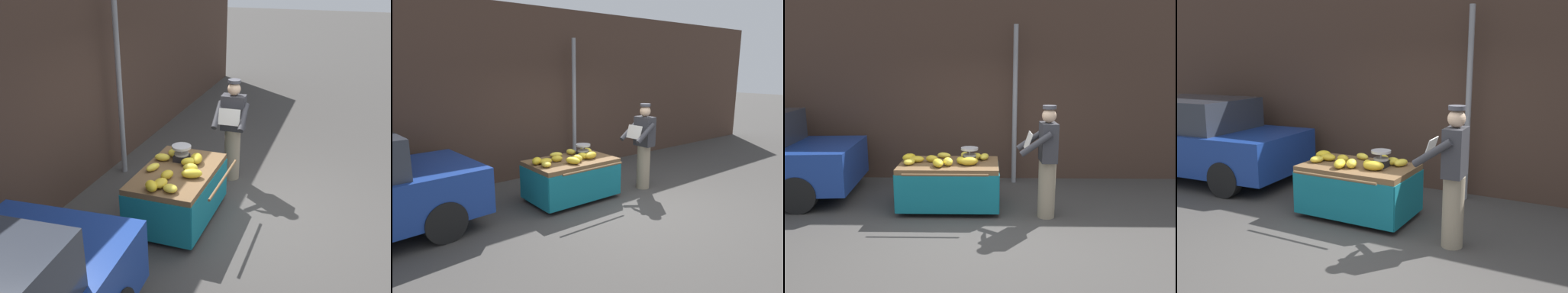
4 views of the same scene
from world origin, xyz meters
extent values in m
plane|color=#423F3D|center=(0.00, 0.00, 0.00)|extent=(60.00, 60.00, 0.00)
cube|color=#473328|center=(0.00, 2.84, 1.84)|extent=(16.00, 0.24, 3.67)
cylinder|color=gray|center=(0.59, 2.44, 1.52)|extent=(0.09, 0.09, 3.04)
cube|color=brown|center=(-0.55, 0.97, 0.72)|extent=(1.57, 0.97, 0.08)
cylinder|color=black|center=(-1.25, 0.97, 0.32)|extent=(0.05, 0.64, 0.64)
cylinder|color=#B7B7BC|center=(-1.28, 0.97, 0.32)|extent=(0.01, 0.12, 0.12)
cylinder|color=black|center=(0.16, 0.97, 0.32)|extent=(0.05, 0.64, 0.64)
cylinder|color=#B7B7BC|center=(0.19, 0.97, 0.32)|extent=(0.01, 0.12, 0.12)
cylinder|color=#4C4742|center=(-0.55, 1.38, 0.34)|extent=(0.05, 0.05, 0.68)
cube|color=#147284|center=(-0.55, 0.49, 0.38)|extent=(1.57, 0.02, 0.60)
cube|color=#147284|center=(-0.55, 1.46, 0.38)|extent=(1.57, 0.02, 0.60)
cube|color=#147284|center=(-1.33, 0.97, 0.38)|extent=(0.02, 0.97, 0.60)
cube|color=#147284|center=(0.24, 0.97, 0.38)|extent=(0.02, 0.97, 0.60)
cylinder|color=brown|center=(-0.55, 0.31, 0.74)|extent=(1.26, 0.04, 0.04)
cube|color=black|center=(-0.22, 1.04, 0.80)|extent=(0.20, 0.20, 0.09)
cylinder|color=#B7B7BC|center=(-0.22, 1.04, 0.90)|extent=(0.02, 0.02, 0.11)
cylinder|color=#B7B7BC|center=(-0.22, 1.04, 0.97)|extent=(0.28, 0.28, 0.03)
cylinder|color=#B7B7BC|center=(-0.22, 1.04, 0.87)|extent=(0.21, 0.21, 0.03)
ellipsoid|color=yellow|center=(0.01, 1.19, 0.81)|extent=(0.20, 0.27, 0.10)
ellipsoid|color=yellow|center=(-0.55, 0.78, 0.82)|extent=(0.20, 0.24, 0.13)
ellipsoid|color=gold|center=(-1.07, 1.00, 0.81)|extent=(0.24, 0.17, 0.10)
ellipsoid|color=yellow|center=(-1.16, 0.83, 0.80)|extent=(0.23, 0.25, 0.10)
ellipsoid|color=gold|center=(-0.83, 1.01, 0.81)|extent=(0.23, 0.19, 0.11)
ellipsoid|color=yellow|center=(-0.66, 1.29, 0.80)|extent=(0.26, 0.19, 0.10)
ellipsoid|color=yellow|center=(-0.69, 0.71, 0.82)|extent=(0.24, 0.32, 0.12)
ellipsoid|color=yellow|center=(-0.31, 1.30, 0.81)|extent=(0.16, 0.24, 0.10)
ellipsoid|color=yellow|center=(-0.35, 0.88, 0.81)|extent=(0.22, 0.25, 0.12)
ellipsoid|color=gold|center=(-0.22, 0.81, 0.82)|extent=(0.32, 0.24, 0.13)
ellipsoid|color=yellow|center=(-0.13, 1.20, 0.81)|extent=(0.25, 0.25, 0.11)
ellipsoid|color=gold|center=(-1.21, 1.07, 0.82)|extent=(0.27, 0.26, 0.13)
cylinder|color=gray|center=(0.97, 0.60, 0.44)|extent=(0.26, 0.26, 0.88)
cube|color=#333338|center=(0.97, 0.60, 1.17)|extent=(0.24, 0.39, 0.58)
sphere|color=#DBB28E|center=(0.97, 0.60, 1.56)|extent=(0.21, 0.21, 0.21)
cylinder|color=#3F3F47|center=(0.97, 0.60, 1.69)|extent=(0.20, 0.20, 0.05)
cylinder|color=#333338|center=(0.76, 0.38, 1.18)|extent=(0.48, 0.11, 0.37)
cylinder|color=#333338|center=(0.75, 0.80, 1.18)|extent=(0.48, 0.11, 0.37)
cube|color=silver|center=(0.67, 0.58, 1.19)|extent=(0.10, 0.34, 0.25)
cylinder|color=black|center=(-3.02, 2.25, 0.30)|extent=(0.61, 0.22, 0.60)
cylinder|color=black|center=(-2.90, 0.69, 0.30)|extent=(0.61, 0.22, 0.60)
camera|label=1|loc=(-5.82, -1.17, 3.46)|focal=41.68mm
camera|label=2|loc=(-4.18, -4.17, 2.39)|focal=32.72mm
camera|label=3|loc=(0.07, -5.17, 2.28)|focal=36.35mm
camera|label=4|loc=(2.41, -4.19, 2.25)|focal=39.72mm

